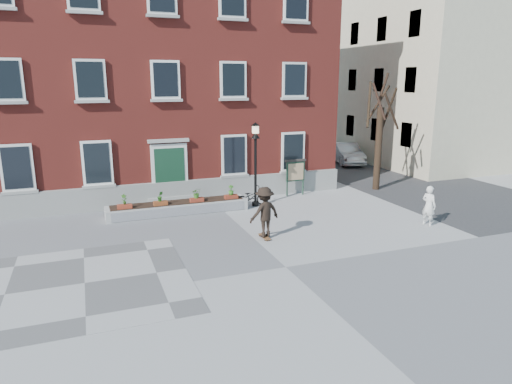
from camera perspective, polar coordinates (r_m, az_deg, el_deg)
name	(u,v)px	position (r m, az deg, el deg)	size (l,w,h in m)	color
ground	(286,267)	(14.71, 3.75, -9.35)	(100.00, 100.00, 0.00)	#949497
checker_patch	(85,283)	(14.49, -20.63, -10.61)	(6.00, 6.00, 0.01)	#555558
bicycle	(252,197)	(21.37, -0.53, -0.60)	(0.62, 1.76, 0.93)	black
parked_car	(346,153)	(33.11, 11.23, 4.76)	(1.54, 4.43, 1.46)	silver
bystander	(429,206)	(19.79, 20.79, -1.61)	(0.60, 0.40, 1.65)	white
brick_building	(149,70)	(26.52, -13.22, 14.58)	(18.40, 10.85, 12.60)	maroon
planter_assembly	(178,207)	(20.55, -9.67, -1.85)	(6.20, 1.12, 1.15)	#B5B5B1
bare_tree	(379,138)	(25.22, 15.13, 6.52)	(1.83, 1.83, 6.16)	#322216
side_street	(389,64)	(39.87, 16.25, 15.05)	(15.20, 36.00, 14.50)	#3B3B3D
lamp_post	(255,153)	(21.04, -0.07, 4.94)	(0.40, 0.40, 3.93)	black
notice_board	(295,171)	(23.36, 4.95, 2.60)	(1.10, 0.16, 1.87)	#172F22
skateboarder	(265,212)	(16.92, 1.09, -2.53)	(1.35, 0.96, 1.98)	brown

